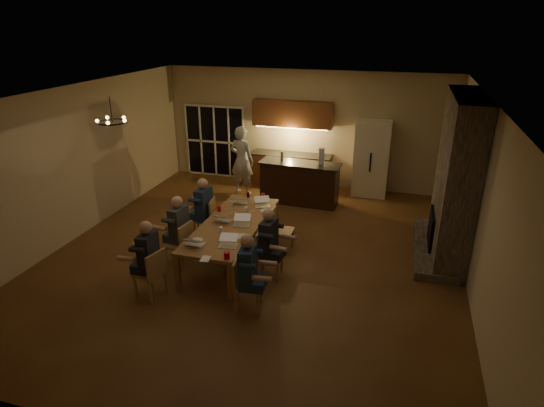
{
  "coord_description": "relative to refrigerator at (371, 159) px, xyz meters",
  "views": [
    {
      "loc": [
        2.62,
        -7.7,
        4.46
      ],
      "look_at": [
        0.28,
        0.3,
        1.04
      ],
      "focal_mm": 30.0,
      "sensor_mm": 36.0,
      "label": 1
    }
  ],
  "objects": [
    {
      "name": "chandelier",
      "position": [
        -4.24,
        -4.98,
        1.75
      ],
      "size": [
        0.53,
        0.53,
        0.03
      ],
      "primitive_type": "torus",
      "color": "black",
      "rests_on": "ceiling"
    },
    {
      "name": "chair_right_far",
      "position": [
        -1.43,
        -3.77,
        -0.55
      ],
      "size": [
        0.44,
        0.44,
        0.89
      ],
      "primitive_type": null,
      "rotation": [
        0.0,
        0.0,
        1.57
      ],
      "color": "tan",
      "rests_on": "ground"
    },
    {
      "name": "laptop_d",
      "position": [
        -2.07,
        -4.39,
        -0.14
      ],
      "size": [
        0.37,
        0.34,
        0.23
      ],
      "primitive_type": null,
      "rotation": [
        0.0,
        0.0,
        0.21
      ],
      "color": "silver",
      "rests_on": "dining_table"
    },
    {
      "name": "standing_person",
      "position": [
        -3.32,
        -0.92,
        -0.07
      ],
      "size": [
        0.75,
        0.57,
        1.87
      ],
      "primitive_type": "imported",
      "rotation": [
        0.0,
        0.0,
        2.95
      ],
      "color": "silver",
      "rests_on": "ground"
    },
    {
      "name": "laptop_f",
      "position": [
        -1.97,
        -3.37,
        -0.14
      ],
      "size": [
        0.41,
        0.39,
        0.23
      ],
      "primitive_type": null,
      "rotation": [
        0.0,
        0.0,
        0.43
      ],
      "color": "silver",
      "rests_on": "dining_table"
    },
    {
      "name": "left_wall",
      "position": [
        -5.92,
        -4.15,
        0.6
      ],
      "size": [
        0.04,
        9.0,
        3.2
      ],
      "primitive_type": "cube",
      "color": "tan",
      "rests_on": "ground"
    },
    {
      "name": "laptop_c",
      "position": [
        -2.49,
        -4.28,
        -0.14
      ],
      "size": [
        0.34,
        0.3,
        0.23
      ],
      "primitive_type": null,
      "rotation": [
        0.0,
        0.0,
        3.06
      ],
      "color": "silver",
      "rests_on": "dining_table"
    },
    {
      "name": "floor",
      "position": [
        -1.9,
        -4.15,
        -1.0
      ],
      "size": [
        9.0,
        9.0,
        0.0
      ],
      "primitive_type": "plane",
      "color": "brown",
      "rests_on": "ground"
    },
    {
      "name": "person_right_near",
      "position": [
        -1.41,
        -5.96,
        -0.31
      ],
      "size": [
        0.65,
        0.65,
        1.38
      ],
      "primitive_type": null,
      "rotation": [
        0.0,
        0.0,
        1.67
      ],
      "color": "navy",
      "rests_on": "ground"
    },
    {
      "name": "right_wall",
      "position": [
        2.12,
        -4.15,
        0.6
      ],
      "size": [
        0.04,
        9.0,
        3.2
      ],
      "primitive_type": "cube",
      "color": "tan",
      "rests_on": "ground"
    },
    {
      "name": "back_wall",
      "position": [
        -1.9,
        0.37,
        0.6
      ],
      "size": [
        8.0,
        0.04,
        3.2
      ],
      "primitive_type": "cube",
      "color": "tan",
      "rests_on": "ground"
    },
    {
      "name": "dining_table",
      "position": [
        -2.29,
        -4.35,
        -0.62
      ],
      "size": [
        1.1,
        2.9,
        0.75
      ],
      "primitive_type": "cube",
      "color": "#9F6D3F",
      "rests_on": "ground"
    },
    {
      "name": "kitchenette",
      "position": [
        -2.2,
        0.05,
        0.2
      ],
      "size": [
        2.24,
        0.68,
        2.4
      ],
      "primitive_type": null,
      "color": "brown",
      "rests_on": "ground"
    },
    {
      "name": "bar_island",
      "position": [
        -1.68,
        -1.14,
        -0.46
      ],
      "size": [
        2.08,
        0.79,
        1.08
      ],
      "primitive_type": "cube",
      "rotation": [
        0.0,
        0.0,
        -0.05
      ],
      "color": "black",
      "rests_on": "ground"
    },
    {
      "name": "chair_right_near",
      "position": [
        -1.43,
        -5.87,
        -0.55
      ],
      "size": [
        0.51,
        0.51,
        0.89
      ],
      "primitive_type": null,
      "rotation": [
        0.0,
        0.0,
        1.75
      ],
      "color": "tan",
      "rests_on": "ground"
    },
    {
      "name": "bar_blender",
      "position": [
        -1.15,
        -1.1,
        0.29
      ],
      "size": [
        0.14,
        0.14,
        0.41
      ],
      "primitive_type": "cube",
      "rotation": [
        0.0,
        0.0,
        0.07
      ],
      "color": "silver",
      "rests_on": "bar_island"
    },
    {
      "name": "bar_bottle",
      "position": [
        -2.18,
        -1.06,
        0.2
      ],
      "size": [
        0.07,
        0.07,
        0.24
      ],
      "primitive_type": "cylinder",
      "color": "#99999E",
      "rests_on": "bar_island"
    },
    {
      "name": "refrigerator",
      "position": [
        0.0,
        0.0,
        0.0
      ],
      "size": [
        0.9,
        0.68,
        2.0
      ],
      "primitive_type": "cube",
      "color": "#EDE2C6",
      "rests_on": "ground"
    },
    {
      "name": "fireplace",
      "position": [
        1.8,
        -2.95,
        0.6
      ],
      "size": [
        0.58,
        2.5,
        3.2
      ],
      "primitive_type": "cube",
      "color": "#6E6157",
      "rests_on": "ground"
    },
    {
      "name": "person_left_mid",
      "position": [
        -3.2,
        -4.8,
        -0.31
      ],
      "size": [
        0.66,
        0.66,
        1.38
      ],
      "primitive_type": null,
      "rotation": [
        0.0,
        0.0,
        -1.67
      ],
      "color": "#383E42",
      "rests_on": "ground"
    },
    {
      "name": "notepad",
      "position": [
        -2.2,
        -5.81,
        -0.24
      ],
      "size": [
        0.17,
        0.22,
        0.01
      ],
      "primitive_type": "cube",
      "rotation": [
        0.0,
        0.0,
        0.14
      ],
      "color": "white",
      "rests_on": "dining_table"
    },
    {
      "name": "french_doors",
      "position": [
        -4.6,
        0.32,
        0.05
      ],
      "size": [
        1.86,
        0.08,
        2.1
      ],
      "primitive_type": "cube",
      "color": "black",
      "rests_on": "ground"
    },
    {
      "name": "plate_near",
      "position": [
        -1.89,
        -4.87,
        -0.24
      ],
      "size": [
        0.25,
        0.25,
        0.02
      ],
      "primitive_type": "cylinder",
      "color": "white",
      "rests_on": "dining_table"
    },
    {
      "name": "chair_left_mid",
      "position": [
        -3.2,
        -4.9,
        -0.55
      ],
      "size": [
        0.5,
        0.5,
        0.89
      ],
      "primitive_type": null,
      "rotation": [
        0.0,
        0.0,
        -1.72
      ],
      "color": "tan",
      "rests_on": "ground"
    },
    {
      "name": "laptop_b",
      "position": [
        -2.01,
        -5.28,
        -0.14
      ],
      "size": [
        0.36,
        0.33,
        0.23
      ],
      "primitive_type": null,
      "rotation": [
        0.0,
        0.0,
        0.16
      ],
      "color": "silver",
      "rests_on": "dining_table"
    },
    {
      "name": "plate_left",
      "position": [
        -2.62,
        -5.24,
        -0.24
      ],
      "size": [
        0.22,
        0.22,
        0.02
      ],
      "primitive_type": "cylinder",
      "color": "white",
      "rests_on": "dining_table"
    },
    {
      "name": "laptop_e",
      "position": [
        -2.49,
        -3.29,
        -0.14
      ],
      "size": [
        0.32,
        0.28,
        0.23
      ],
      "primitive_type": null,
      "rotation": [
        0.0,
        0.0,
        3.14
      ],
      "color": "silver",
      "rests_on": "dining_table"
    },
    {
      "name": "can_silver",
      "position": [
        -2.19,
        -5.04,
        -0.19
      ],
      "size": [
        0.06,
        0.06,
        0.12
      ],
      "primitive_type": "cylinder",
      "color": "#B2B2B7",
      "rests_on": "dining_table"
    },
    {
      "name": "redcup_far",
      "position": [
        -2.09,
        -2.95,
        -0.19
      ],
      "size": [
        0.1,
        0.1,
        0.12
      ],
      "primitive_type": "cylinder",
      "color": "red",
      "rests_on": "dining_table"
    },
    {
      "name": "chair_right_mid",
      "position": [
        -1.38,
        -4.79,
        -0.55
      ],
      "size": [
        0.46,
        0.46,
        0.89
      ],
      "primitive_type": null,
      "rotation": [
        0.0,
        0.0,
        1.61
      ],
      "color": "tan",
      "rests_on": "ground"
    },
    {
      "name": "chair_left_far",
      "position": [
        -3.21,
        -3.67,
        -0.55
      ],
      "size": [
        0.5,
        0.5,
        0.89
      ],
      "primitive_type": null,
      "rotation": [
        0.0,
        0.0,
        -1.41
      ],
      "color": "tan",
      "rests_on": "ground"
    },
    {
      "name": "person_right_mid",
      "position": [
        -1.38,
        -4.89,
        -0.31
      ],
      "size": [
        0.66,
        0.66,
        1.38
      ],
      "primitive_type": null,
      "rotation": [
        0.0,
        0.0,
        1.47
      ],
      "color": "#22232C",
      "rests_on": "ground"
    },
    {
      "name": "ceiling",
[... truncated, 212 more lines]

